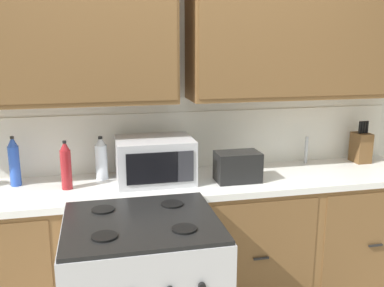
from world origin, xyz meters
name	(u,v)px	position (x,y,z in m)	size (l,w,h in m)	color
wall_unit	(181,60)	(0.00, 0.50, 1.67)	(4.40, 0.40, 2.57)	silver
counter_run	(188,244)	(0.00, 0.30, 0.47)	(3.23, 0.64, 0.92)	black
microwave	(155,160)	(-0.20, 0.33, 1.06)	(0.48, 0.37, 0.28)	#B7B7BC
toaster	(238,167)	(0.31, 0.22, 1.01)	(0.28, 0.18, 0.19)	black
knife_block	(361,147)	(1.35, 0.46, 1.03)	(0.11, 0.14, 0.31)	brown
sink_faucet	(306,150)	(0.94, 0.51, 1.02)	(0.02, 0.02, 0.20)	#B2B5BA
bottle_blue	(14,162)	(-1.06, 0.44, 1.07)	(0.07, 0.07, 0.31)	blue
bottle_red	(66,166)	(-0.74, 0.30, 1.06)	(0.06, 0.06, 0.30)	maroon
bottle_clear	(101,158)	(-0.53, 0.45, 1.05)	(0.08, 0.08, 0.28)	silver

